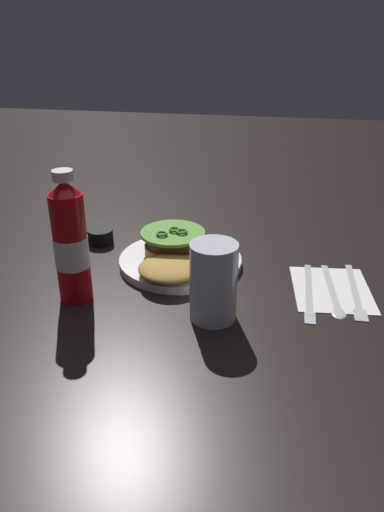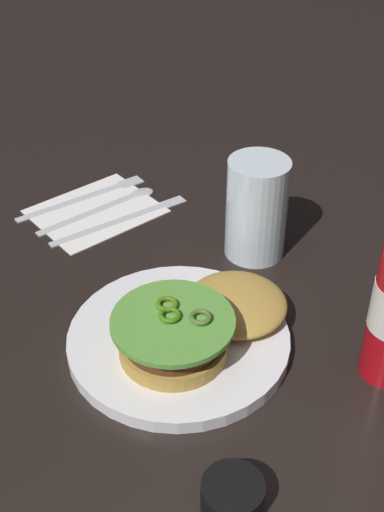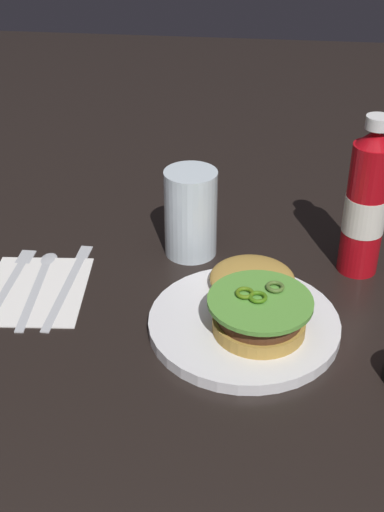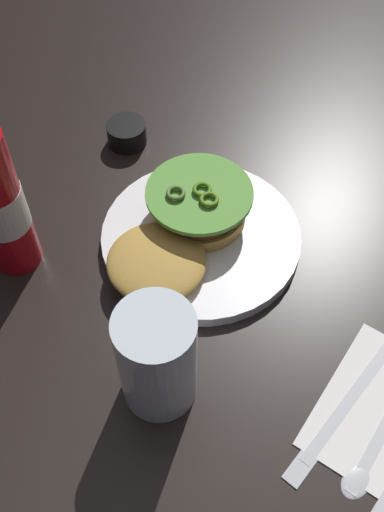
{
  "view_description": "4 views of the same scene",
  "coord_description": "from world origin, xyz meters",
  "px_view_note": "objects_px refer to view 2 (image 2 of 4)",
  "views": [
    {
      "loc": [
        0.96,
        0.12,
        0.45
      ],
      "look_at": [
        0.16,
        -0.02,
        0.05
      ],
      "focal_mm": 34.83,
      "sensor_mm": 36.0,
      "label": 1
    },
    {
      "loc": [
        -0.19,
        -0.5,
        0.52
      ],
      "look_at": [
        0.17,
        0.01,
        0.05
      ],
      "focal_mm": 47.31,
      "sensor_mm": 36.0,
      "label": 2
    },
    {
      "loc": [
        -0.58,
        -0.07,
        0.54
      ],
      "look_at": [
        0.17,
        0.02,
        0.06
      ],
      "focal_mm": 47.75,
      "sensor_mm": 36.0,
      "label": 3
    },
    {
      "loc": [
        0.45,
        0.22,
        0.58
      ],
      "look_at": [
        0.15,
        -0.03,
        0.04
      ],
      "focal_mm": 41.82,
      "sensor_mm": 36.0,
      "label": 4
    }
  ],
  "objects_px": {
    "butter_knife": "(129,215)",
    "fork_utensil": "(92,193)",
    "napkin": "(96,211)",
    "water_glass": "(257,209)",
    "burger_sandwich": "(198,323)",
    "spoon_utensil": "(113,202)",
    "dinner_plate": "(179,340)",
    "condiment_cup": "(233,496)"
  },
  "relations": [
    {
      "from": "burger_sandwich",
      "to": "dinner_plate",
      "type": "bearing_deg",
      "value": 137.2
    },
    {
      "from": "water_glass",
      "to": "condiment_cup",
      "type": "relative_size",
      "value": 2.4
    },
    {
      "from": "spoon_utensil",
      "to": "fork_utensil",
      "type": "xyz_separation_m",
      "value": [
        -0.01,
        0.04,
        -0.0
      ]
    },
    {
      "from": "butter_knife",
      "to": "fork_utensil",
      "type": "height_order",
      "value": "same"
    },
    {
      "from": "spoon_utensil",
      "to": "fork_utensil",
      "type": "bearing_deg",
      "value": 109.47
    },
    {
      "from": "butter_knife",
      "to": "dinner_plate",
      "type": "bearing_deg",
      "value": -107.91
    },
    {
      "from": "burger_sandwich",
      "to": "butter_knife",
      "type": "height_order",
      "value": "burger_sandwich"
    },
    {
      "from": "spoon_utensil",
      "to": "water_glass",
      "type": "bearing_deg",
      "value": -64.4
    },
    {
      "from": "water_glass",
      "to": "burger_sandwich",
      "type": "bearing_deg",
      "value": -147.29
    },
    {
      "from": "butter_knife",
      "to": "fork_utensil",
      "type": "distance_m",
      "value": 0.08
    },
    {
      "from": "burger_sandwich",
      "to": "condiment_cup",
      "type": "xyz_separation_m",
      "value": [
        -0.09,
        -0.18,
        -0.02
      ]
    },
    {
      "from": "burger_sandwich",
      "to": "butter_knife",
      "type": "distance_m",
      "value": 0.27
    },
    {
      "from": "condiment_cup",
      "to": "fork_utensil",
      "type": "height_order",
      "value": "condiment_cup"
    },
    {
      "from": "burger_sandwich",
      "to": "condiment_cup",
      "type": "distance_m",
      "value": 0.2
    },
    {
      "from": "water_glass",
      "to": "butter_knife",
      "type": "relative_size",
      "value": 0.63
    },
    {
      "from": "dinner_plate",
      "to": "fork_utensil",
      "type": "relative_size",
      "value": 1.2
    },
    {
      "from": "napkin",
      "to": "fork_utensil",
      "type": "height_order",
      "value": "fork_utensil"
    },
    {
      "from": "water_glass",
      "to": "condiment_cup",
      "type": "distance_m",
      "value": 0.38
    },
    {
      "from": "burger_sandwich",
      "to": "spoon_utensil",
      "type": "distance_m",
      "value": 0.31
    },
    {
      "from": "burger_sandwich",
      "to": "water_glass",
      "type": "distance_m",
      "value": 0.19
    },
    {
      "from": "fork_utensil",
      "to": "spoon_utensil",
      "type": "bearing_deg",
      "value": -70.53
    },
    {
      "from": "fork_utensil",
      "to": "dinner_plate",
      "type": "bearing_deg",
      "value": -101.29
    },
    {
      "from": "butter_knife",
      "to": "fork_utensil",
      "type": "relative_size",
      "value": 1.04
    },
    {
      "from": "water_glass",
      "to": "napkin",
      "type": "height_order",
      "value": "water_glass"
    },
    {
      "from": "napkin",
      "to": "spoon_utensil",
      "type": "relative_size",
      "value": 0.86
    },
    {
      "from": "burger_sandwich",
      "to": "water_glass",
      "type": "xyz_separation_m",
      "value": [
        0.16,
        0.1,
        0.03
      ]
    },
    {
      "from": "napkin",
      "to": "spoon_utensil",
      "type": "distance_m",
      "value": 0.03
    },
    {
      "from": "butter_knife",
      "to": "spoon_utensil",
      "type": "height_order",
      "value": "same"
    },
    {
      "from": "condiment_cup",
      "to": "napkin",
      "type": "distance_m",
      "value": 0.5
    },
    {
      "from": "dinner_plate",
      "to": "condiment_cup",
      "type": "distance_m",
      "value": 0.2
    },
    {
      "from": "burger_sandwich",
      "to": "water_glass",
      "type": "height_order",
      "value": "water_glass"
    },
    {
      "from": "butter_knife",
      "to": "napkin",
      "type": "bearing_deg",
      "value": 126.43
    },
    {
      "from": "spoon_utensil",
      "to": "fork_utensil",
      "type": "distance_m",
      "value": 0.04
    },
    {
      "from": "water_glass",
      "to": "napkin",
      "type": "bearing_deg",
      "value": 122.27
    },
    {
      "from": "dinner_plate",
      "to": "napkin",
      "type": "height_order",
      "value": "dinner_plate"
    },
    {
      "from": "burger_sandwich",
      "to": "butter_knife",
      "type": "bearing_deg",
      "value": 76.1
    },
    {
      "from": "condiment_cup",
      "to": "butter_knife",
      "type": "height_order",
      "value": "condiment_cup"
    },
    {
      "from": "dinner_plate",
      "to": "spoon_utensil",
      "type": "relative_size",
      "value": 1.27
    },
    {
      "from": "water_glass",
      "to": "spoon_utensil",
      "type": "relative_size",
      "value": 0.69
    },
    {
      "from": "dinner_plate",
      "to": "condiment_cup",
      "type": "bearing_deg",
      "value": -110.45
    },
    {
      "from": "spoon_utensil",
      "to": "burger_sandwich",
      "type": "bearing_deg",
      "value": -101.85
    },
    {
      "from": "napkin",
      "to": "fork_utensil",
      "type": "xyz_separation_m",
      "value": [
        0.02,
        0.04,
        0.0
      ]
    }
  ]
}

